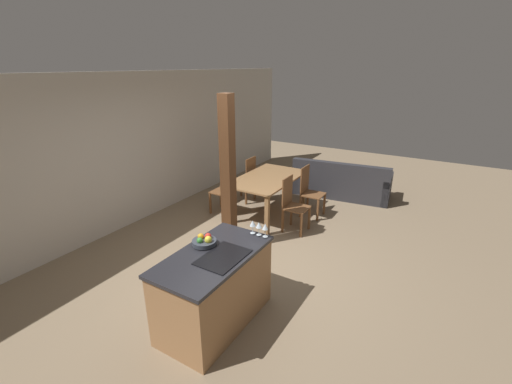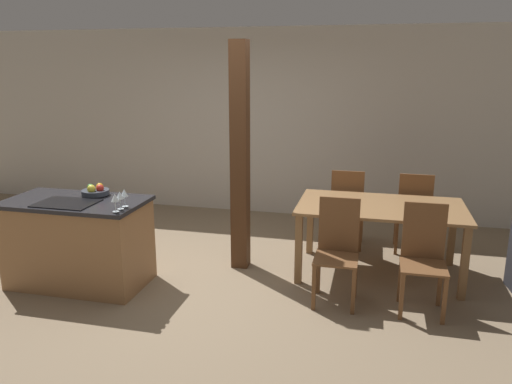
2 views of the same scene
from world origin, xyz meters
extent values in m
plane|color=#847056|center=(0.00, 0.00, 0.00)|extent=(16.00, 16.00, 0.00)
cube|color=beige|center=(0.00, 2.68, 1.35)|extent=(11.20, 0.08, 2.70)
cube|color=#9E7047|center=(-1.13, -0.29, 0.42)|extent=(1.35, 0.71, 0.85)
cube|color=#232328|center=(-1.13, -0.29, 0.87)|extent=(1.39, 0.75, 0.04)
cube|color=black|center=(-1.13, -0.43, 0.89)|extent=(0.56, 0.40, 0.01)
cylinder|color=#383D47|center=(-1.02, -0.09, 0.92)|extent=(0.28, 0.28, 0.05)
sphere|color=red|center=(-0.96, -0.10, 0.97)|extent=(0.08, 0.08, 0.08)
sphere|color=gold|center=(-1.00, -0.03, 0.97)|extent=(0.07, 0.07, 0.07)
sphere|color=#3D8E38|center=(-1.08, -0.07, 0.97)|extent=(0.07, 0.07, 0.07)
sphere|color=yellow|center=(-1.02, -0.15, 0.97)|extent=(0.08, 0.08, 0.08)
cylinder|color=silver|center=(-0.51, -0.59, 0.90)|extent=(0.06, 0.06, 0.00)
cylinder|color=silver|center=(-0.51, -0.59, 0.95)|extent=(0.01, 0.01, 0.09)
cone|color=silver|center=(-0.51, -0.59, 1.03)|extent=(0.07, 0.07, 0.07)
cylinder|color=silver|center=(-0.51, -0.50, 0.90)|extent=(0.06, 0.06, 0.00)
cylinder|color=silver|center=(-0.51, -0.50, 0.95)|extent=(0.01, 0.01, 0.09)
cone|color=silver|center=(-0.51, -0.50, 1.03)|extent=(0.07, 0.07, 0.07)
cylinder|color=silver|center=(-0.51, -0.42, 0.90)|extent=(0.06, 0.06, 0.00)
cylinder|color=silver|center=(-0.51, -0.42, 0.95)|extent=(0.01, 0.01, 0.09)
cone|color=silver|center=(-0.51, -0.42, 1.03)|extent=(0.07, 0.07, 0.07)
cube|color=olive|center=(1.83, 0.68, 0.75)|extent=(1.71, 1.00, 0.03)
cube|color=olive|center=(1.04, 0.24, 0.37)|extent=(0.07, 0.07, 0.73)
cube|color=olive|center=(2.62, 0.24, 0.37)|extent=(0.07, 0.07, 0.73)
cube|color=olive|center=(1.04, 1.11, 0.37)|extent=(0.07, 0.07, 0.73)
cube|color=olive|center=(2.62, 1.11, 0.37)|extent=(0.07, 0.07, 0.73)
cube|color=brown|center=(1.44, -0.13, 0.45)|extent=(0.40, 0.40, 0.02)
cube|color=brown|center=(1.44, 0.06, 0.72)|extent=(0.38, 0.02, 0.53)
cube|color=brown|center=(1.26, -0.30, 0.22)|extent=(0.04, 0.04, 0.44)
cube|color=brown|center=(1.62, -0.30, 0.22)|extent=(0.04, 0.04, 0.44)
cube|color=brown|center=(1.26, 0.05, 0.22)|extent=(0.04, 0.04, 0.44)
cube|color=brown|center=(1.62, 0.05, 0.22)|extent=(0.04, 0.04, 0.44)
cube|color=brown|center=(2.21, -0.13, 0.45)|extent=(0.40, 0.40, 0.02)
cube|color=brown|center=(2.21, 0.06, 0.72)|extent=(0.38, 0.02, 0.53)
cube|color=brown|center=(2.03, -0.30, 0.22)|extent=(0.04, 0.04, 0.44)
cube|color=brown|center=(2.39, -0.30, 0.22)|extent=(0.04, 0.04, 0.44)
cube|color=brown|center=(2.03, 0.05, 0.22)|extent=(0.04, 0.04, 0.44)
cube|color=brown|center=(2.39, 0.05, 0.22)|extent=(0.04, 0.04, 0.44)
cube|color=brown|center=(1.44, 1.48, 0.45)|extent=(0.40, 0.40, 0.02)
cube|color=brown|center=(1.44, 1.29, 0.72)|extent=(0.38, 0.02, 0.53)
cube|color=brown|center=(1.62, 1.65, 0.22)|extent=(0.04, 0.04, 0.44)
cube|color=brown|center=(1.26, 1.65, 0.22)|extent=(0.04, 0.04, 0.44)
cube|color=brown|center=(1.62, 1.30, 0.22)|extent=(0.04, 0.04, 0.44)
cube|color=brown|center=(1.26, 1.30, 0.22)|extent=(0.04, 0.04, 0.44)
cube|color=brown|center=(2.21, 1.48, 0.45)|extent=(0.40, 0.40, 0.02)
cube|color=brown|center=(2.21, 1.29, 0.72)|extent=(0.38, 0.02, 0.53)
cube|color=brown|center=(2.39, 1.65, 0.22)|extent=(0.04, 0.04, 0.44)
cube|color=brown|center=(2.03, 1.65, 0.22)|extent=(0.04, 0.04, 0.44)
cube|color=brown|center=(2.39, 1.30, 0.22)|extent=(0.04, 0.04, 0.44)
cube|color=brown|center=(2.03, 1.30, 0.22)|extent=(0.04, 0.04, 0.44)
cube|color=#2D2D33|center=(3.64, -0.25, 0.21)|extent=(1.09, 2.17, 0.42)
cube|color=#2D2D33|center=(3.29, -0.29, 0.63)|extent=(0.38, 2.09, 0.41)
cube|color=#2D2D33|center=(3.74, -1.22, 0.28)|extent=(0.88, 0.23, 0.56)
cube|color=#2D2D33|center=(3.54, 0.72, 0.28)|extent=(0.88, 0.23, 0.56)
cube|color=#4C2D19|center=(0.34, 0.54, 1.22)|extent=(0.18, 0.18, 2.43)
camera|label=1|loc=(-3.65, -2.34, 2.81)|focal=24.00mm
camera|label=2|loc=(1.74, -4.48, 2.19)|focal=35.00mm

